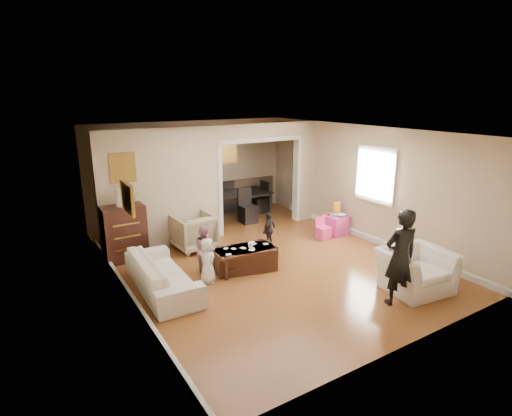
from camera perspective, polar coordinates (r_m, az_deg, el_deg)
floor at (r=8.33m, az=0.73°, el=-7.29°), size 7.00×7.00×0.00m
partition_left at (r=8.93m, az=-13.03°, el=2.67°), size 2.75×0.18×2.60m
partition_right at (r=10.75m, az=6.80°, el=5.16°), size 0.55×0.18×2.60m
partition_header at (r=9.81m, az=0.58°, el=10.89°), size 2.22×0.18×0.35m
window_pane at (r=9.30m, az=16.54°, el=4.52°), size 0.03×0.95×1.10m
framed_art_partition at (r=8.50m, az=-18.31°, el=5.42°), size 0.45×0.03×0.55m
framed_art_sofa_wall at (r=6.21m, az=-17.71°, el=1.36°), size 0.03×0.55×0.40m
framed_art_alcove at (r=11.30m, az=-3.91°, el=7.81°), size 0.45×0.03×0.55m
sofa at (r=7.20m, az=-13.09°, el=-8.99°), size 0.85×2.06×0.60m
armchair_back at (r=8.87m, az=-8.74°, el=-3.33°), size 0.86×0.88×0.77m
armchair_front at (r=7.51m, az=21.59°, el=-8.19°), size 1.20×1.08×0.71m
dresser at (r=8.55m, az=-18.07°, el=-3.42°), size 0.83×0.46×1.14m
table_lamp at (r=8.34m, az=-18.50°, el=1.44°), size 0.22×0.22×0.36m
potted_plant at (r=8.39m, az=-17.16°, el=1.39°), size 0.26×0.22×0.29m
coffee_table at (r=7.82m, az=-1.58°, el=-7.17°), size 1.26×0.83×0.43m
coffee_cup at (r=7.72m, az=-0.76°, el=-5.32°), size 0.13×0.13×0.10m
play_table at (r=9.91m, az=11.12°, el=-2.34°), size 0.53×0.53×0.46m
cereal_box at (r=9.95m, az=11.35°, el=0.01°), size 0.21×0.09×0.30m
cyan_cup at (r=9.73m, az=10.96°, el=-1.00°), size 0.08×0.08×0.08m
toy_block at (r=9.84m, az=10.21°, el=-0.86°), size 0.10×0.09×0.05m
play_bowl at (r=9.78m, az=11.88°, el=-1.03°), size 0.26×0.26×0.06m
dining_table at (r=11.10m, az=-2.83°, el=0.47°), size 1.94×1.15×0.66m
adult_person at (r=6.79m, az=19.74°, el=-6.55°), size 0.64×0.49×1.59m
child_kneel_a at (r=7.26m, az=-6.85°, el=-7.42°), size 0.41×0.48×0.84m
child_kneel_b at (r=7.68m, az=-7.27°, el=-5.75°), size 0.40×0.49×0.93m
child_toddler at (r=8.86m, az=1.86°, el=-3.10°), size 0.50×0.38×0.79m
craft_papers at (r=7.76m, az=-1.50°, el=-5.61°), size 0.99×0.48×0.00m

